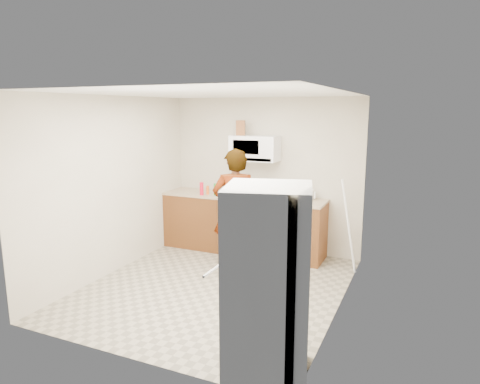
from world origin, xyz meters
The scene contains 20 objects.
floor centered at (0.00, 0.00, 0.00)m, with size 3.60×3.60×0.00m, color gray.
back_wall centered at (0.00, 1.79, 1.25)m, with size 3.20×0.02×2.50m, color beige.
right_wall centered at (1.59, 0.00, 1.25)m, with size 0.02×3.60×2.50m, color beige.
cabinet_left centered at (-1.04, 1.49, 0.45)m, with size 1.12×0.62×0.90m, color brown.
counter_left centered at (-1.04, 1.49, 0.92)m, with size 1.14×0.64×0.04m, color tan.
cabinet_right centered at (0.68, 1.49, 0.45)m, with size 0.80×0.62×0.90m, color brown.
counter_right centered at (0.68, 1.49, 0.92)m, with size 0.82×0.64×0.04m, color tan.
gas_range centered at (-0.10, 1.48, 0.49)m, with size 0.76×0.65×1.13m.
microwave centered at (-0.10, 1.61, 1.70)m, with size 0.76×0.38×0.40m, color white.
person centered at (-0.03, 0.70, 0.89)m, with size 0.65×0.43×1.78m, color tan.
fridge centered at (1.27, -1.51, 0.85)m, with size 0.70×0.70×1.70m, color silver.
kettle centered at (0.80, 1.63, 1.01)m, with size 0.13×0.13×0.16m, color white.
jug centered at (-0.33, 1.58, 2.02)m, with size 0.14×0.14×0.24m, color brown.
saucepan centered at (-0.24, 1.61, 1.02)m, with size 0.25×0.25×0.13m, color #B6B5BA.
tray centered at (0.08, 1.34, 0.96)m, with size 0.25×0.16×0.05m, color silver.
bottle_spray centered at (-0.90, 1.28, 1.04)m, with size 0.06×0.06×0.21m, color red.
bottle_hot_sauce centered at (-0.83, 1.37, 1.01)m, with size 0.05×0.05×0.14m, color orange.
bottle_green_cap centered at (-0.69, 1.38, 1.03)m, with size 0.06×0.06×0.19m, color #167D22.
pot_lid centered at (-0.53, 1.42, 0.94)m, with size 0.23×0.23×0.01m, color white.
broom centered at (1.50, 1.16, 0.69)m, with size 0.03×0.03×1.39m, color white.
Camera 1 is at (2.44, -4.73, 2.31)m, focal length 32.00 mm.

